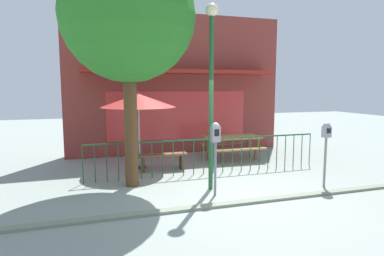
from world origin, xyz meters
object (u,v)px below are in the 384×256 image
Objects in this scene: picnic_table_left at (232,141)px; street_tree at (128,16)px; parking_meter_near at (216,139)px; patio_umbrella at (139,101)px; street_lamp at (211,71)px; parking_meter_far at (326,137)px; patio_bench at (162,158)px.

street_tree reaches higher than picnic_table_left.
patio_umbrella is at bearing 111.98° from parking_meter_near.
patio_umbrella is 0.52× the size of street_lamp.
street_lamp reaches higher than parking_meter_near.
parking_meter_far is at bearing -38.78° from patio_umbrella.
parking_meter_far is 3.10m from street_lamp.
picnic_table_left is at bearing 3.55° from patio_umbrella.
parking_meter_far is (3.90, -3.13, -0.78)m from patio_umbrella.
street_tree is at bearing 154.16° from street_lamp.
picnic_table_left is 5.16m from street_tree.
patio_bench is 0.26× the size of street_tree.
patio_umbrella reaches higher than patio_bench.
parking_meter_far is 0.28× the size of street_tree.
parking_meter_far is at bearing -18.30° from street_tree.
patio_bench is (0.57, -0.50, -1.60)m from patio_umbrella.
parking_meter_far reaches higher than patio_bench.
parking_meter_near is 1.05× the size of parking_meter_far.
patio_umbrella is (-3.02, -0.19, 1.34)m from picnic_table_left.
patio_umbrella is 1.77m from patio_bench.
street_lamp is (0.68, -2.02, 2.33)m from patio_bench.
patio_umbrella is 3.27m from parking_meter_near.
parking_meter_near is (0.62, -2.46, 0.88)m from patio_bench.
patio_bench is at bearing -164.45° from picnic_table_left.
picnic_table_left is at bearing 15.55° from patio_bench.
street_lamp reaches higher than picnic_table_left.
parking_meter_near reaches higher than parking_meter_far.
parking_meter_near is 0.39× the size of street_lamp.
street_tree is (-1.01, -1.20, 3.58)m from patio_bench.
patio_umbrella reaches higher than picnic_table_left.
street_lamp is at bearing 166.93° from parking_meter_far.
street_lamp is (-2.64, 0.61, 1.51)m from parking_meter_far.
parking_meter_far is at bearing -13.07° from street_lamp.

